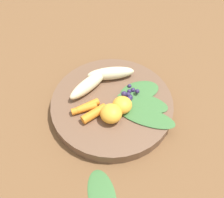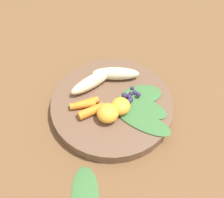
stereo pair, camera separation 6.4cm
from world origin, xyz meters
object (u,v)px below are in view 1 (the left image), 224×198
(banana_peeled_left, at_px, (89,85))
(kale_leaf_stray, at_px, (102,195))
(orange_segment_near, at_px, (122,105))
(bowl, at_px, (112,105))
(banana_peeled_right, at_px, (111,73))

(banana_peeled_left, height_order, kale_leaf_stray, banana_peeled_left)
(orange_segment_near, distance_m, kale_leaf_stray, 0.20)
(bowl, distance_m, orange_segment_near, 0.04)
(banana_peeled_left, distance_m, orange_segment_near, 0.10)
(bowl, bearing_deg, banana_peeled_left, 99.03)
(orange_segment_near, bearing_deg, banana_peeled_left, 96.18)
(bowl, xyz_separation_m, kale_leaf_stray, (-0.16, -0.13, -0.01))
(bowl, relative_size, orange_segment_near, 6.42)
(banana_peeled_right, distance_m, kale_leaf_stray, 0.29)
(bowl, bearing_deg, kale_leaf_stray, -141.12)
(banana_peeled_left, bearing_deg, bowl, 97.73)
(orange_segment_near, relative_size, kale_leaf_stray, 0.41)
(banana_peeled_right, height_order, orange_segment_near, orange_segment_near)
(banana_peeled_right, bearing_deg, orange_segment_near, 96.89)
(bowl, distance_m, kale_leaf_stray, 0.21)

